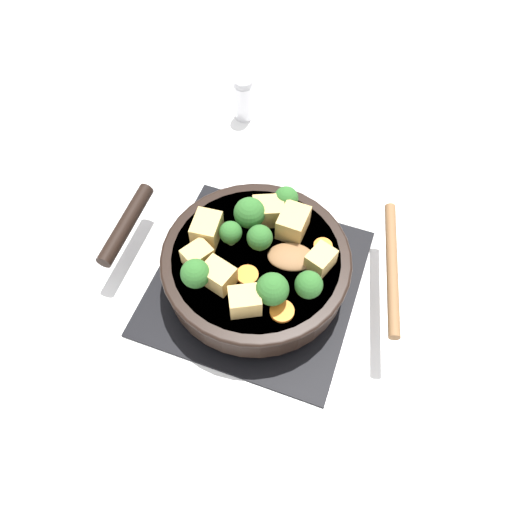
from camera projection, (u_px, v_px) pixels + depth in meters
The scene contains 23 objects.
ground_plane at pixel (256, 282), 0.79m from camera, with size 2.40×2.40×0.00m, color white.
front_burner_grate at pixel (256, 278), 0.78m from camera, with size 0.31×0.31×0.03m.
skillet_pan at pixel (254, 263), 0.74m from camera, with size 0.28×0.37×0.05m.
wooden_spoon at pixel (346, 262), 0.71m from camera, with size 0.22×0.21×0.02m.
tofu_cube_center_large at pixel (269, 211), 0.74m from camera, with size 0.05×0.04×0.04m, color tan.
tofu_cube_near_handle at pixel (218, 276), 0.68m from camera, with size 0.04×0.03×0.03m, color tan.
tofu_cube_east_chunk at pixel (207, 229), 0.73m from camera, with size 0.05×0.04×0.04m, color tan.
tofu_cube_west_chunk at pixel (293, 223), 0.73m from camera, with size 0.05×0.04×0.04m, color tan.
tofu_cube_back_piece at pixel (198, 256), 0.70m from camera, with size 0.04×0.03×0.03m, color tan.
tofu_cube_front_piece at pixel (321, 260), 0.70m from camera, with size 0.04×0.03×0.03m, color tan.
tofu_cube_mid_small at pixel (245, 301), 0.66m from camera, with size 0.04×0.03×0.03m, color tan.
broccoli_floret_near_spoon at pixel (231, 233), 0.72m from camera, with size 0.03×0.03×0.04m.
broccoli_floret_center_top at pixel (249, 213), 0.73m from camera, with size 0.05×0.05×0.05m.
broccoli_floret_east_rim at pixel (309, 285), 0.67m from camera, with size 0.04×0.04×0.05m.
broccoli_floret_west_rim at pixel (272, 289), 0.66m from camera, with size 0.05×0.05×0.05m.
broccoli_floret_north_edge at pixel (259, 238), 0.71m from camera, with size 0.04×0.04×0.05m.
broccoli_floret_south_cluster at pixel (195, 274), 0.68m from camera, with size 0.04×0.04×0.05m.
broccoli_floret_mid_floret at pixel (286, 199), 0.75m from camera, with size 0.04×0.04×0.04m.
carrot_slice_orange_thin at pixel (244, 274), 0.70m from camera, with size 0.03×0.03×0.01m, color orange.
carrot_slice_near_center at pixel (323, 246), 0.73m from camera, with size 0.03×0.03×0.01m, color orange.
carrot_slice_edge_slice at pixel (282, 311), 0.67m from camera, with size 0.03×0.03×0.01m, color orange.
carrot_slice_under_broccoli at pixel (205, 218), 0.76m from camera, with size 0.03×0.03×0.01m, color orange.
salt_shaker at pixel (244, 99), 0.96m from camera, with size 0.04×0.04×0.09m.
Camera 1 is at (0.37, 0.13, 0.68)m, focal length 35.00 mm.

